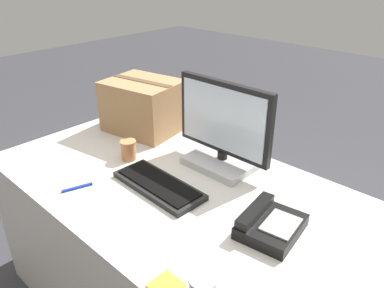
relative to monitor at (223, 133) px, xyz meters
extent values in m
cube|color=beige|center=(0.05, -0.25, -0.52)|extent=(1.80, 0.90, 0.73)
cube|color=#B7B7B7|center=(0.00, 0.00, -0.14)|extent=(0.29, 0.24, 0.03)
cylinder|color=black|center=(0.00, 0.00, -0.11)|extent=(0.04, 0.04, 0.04)
cube|color=black|center=(0.00, 0.00, 0.07)|extent=(0.47, 0.03, 0.31)
cube|color=silver|center=(0.00, -0.02, 0.07)|extent=(0.42, 0.01, 0.27)
cube|color=black|center=(-0.07, -0.32, -0.15)|extent=(0.41, 0.18, 0.02)
cube|color=black|center=(-0.07, -0.32, -0.13)|extent=(0.37, 0.14, 0.01)
cube|color=black|center=(0.41, -0.24, -0.13)|extent=(0.21, 0.24, 0.04)
cube|color=black|center=(0.34, -0.25, -0.10)|extent=(0.07, 0.21, 0.03)
cube|color=gray|center=(0.44, -0.24, -0.11)|extent=(0.12, 0.14, 0.01)
cylinder|color=#BC7547|center=(-0.34, -0.25, -0.11)|extent=(0.07, 0.07, 0.08)
cylinder|color=#BC7547|center=(-0.34, -0.25, -0.07)|extent=(0.07, 0.07, 0.01)
cylinder|color=beige|center=(0.44, -0.63, -0.05)|extent=(0.08, 0.08, 0.01)
cube|color=#9E754C|center=(-0.55, 0.02, -0.02)|extent=(0.41, 0.35, 0.27)
cube|color=brown|center=(-0.55, 0.02, 0.11)|extent=(0.36, 0.10, 0.00)
cylinder|color=#1933B2|center=(-0.30, -0.54, -0.15)|extent=(0.05, 0.12, 0.01)
cube|color=gold|center=(0.32, -0.64, -0.15)|extent=(0.08, 0.08, 0.01)
camera|label=1|loc=(0.89, -1.15, 0.68)|focal=35.00mm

